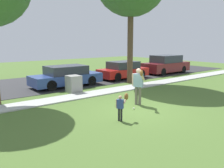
{
  "coord_description": "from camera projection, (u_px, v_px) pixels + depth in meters",
  "views": [
    {
      "loc": [
        -6.7,
        -6.82,
        2.87
      ],
      "look_at": [
        -0.38,
        1.13,
        1.0
      ],
      "focal_mm": 37.11,
      "sensor_mm": 36.0,
      "label": 1
    }
  ],
  "objects": [
    {
      "name": "ground_plane",
      "position": [
        90.0,
        95.0,
        12.56
      ],
      "size": [
        48.0,
        48.0,
        0.0
      ],
      "primitive_type": "plane",
      "color": "#4C6B2D"
    },
    {
      "name": "sidewalk_strip",
      "position": [
        89.0,
        94.0,
        12.63
      ],
      "size": [
        36.0,
        1.2,
        0.06
      ],
      "primitive_type": "cube",
      "color": "#B2B2AD",
      "rests_on": "ground"
    },
    {
      "name": "road_surface",
      "position": [
        51.0,
        82.0,
        16.49
      ],
      "size": [
        36.0,
        6.8,
        0.02
      ],
      "primitive_type": "cube",
      "color": "#2D2D30",
      "rests_on": "ground"
    },
    {
      "name": "person_adult",
      "position": [
        138.0,
        83.0,
        10.44
      ],
      "size": [
        0.59,
        0.82,
        1.68
      ],
      "rotation": [
        0.0,
        0.0,
        -2.62
      ],
      "color": "#6B6656",
      "rests_on": "ground"
    },
    {
      "name": "person_child",
      "position": [
        122.0,
        103.0,
        8.42
      ],
      "size": [
        0.53,
        0.3,
        1.0
      ],
      "rotation": [
        0.0,
        0.0,
        0.52
      ],
      "color": "black",
      "rests_on": "ground"
    },
    {
      "name": "baseball",
      "position": [
        134.0,
        108.0,
        9.94
      ],
      "size": [
        0.07,
        0.07,
        0.07
      ],
      "primitive_type": "sphere",
      "color": "white",
      "rests_on": "ground"
    },
    {
      "name": "utility_cabinet",
      "position": [
        74.0,
        84.0,
        13.13
      ],
      "size": [
        0.71,
        0.77,
        0.97
      ],
      "primitive_type": "cube",
      "color": "gray",
      "rests_on": "ground"
    },
    {
      "name": "parked_wagon_blue",
      "position": [
        66.0,
        76.0,
        14.89
      ],
      "size": [
        4.5,
        1.8,
        1.33
      ],
      "color": "#2D478C",
      "rests_on": "road_surface"
    },
    {
      "name": "parked_hatchback_red",
      "position": [
        123.0,
        70.0,
        18.02
      ],
      "size": [
        4.0,
        1.75,
        1.33
      ],
      "color": "red",
      "rests_on": "road_surface"
    },
    {
      "name": "parked_suv_maroon",
      "position": [
        166.0,
        65.0,
        21.04
      ],
      "size": [
        4.7,
        1.9,
        1.63
      ],
      "color": "maroon",
      "rests_on": "road_surface"
    }
  ]
}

